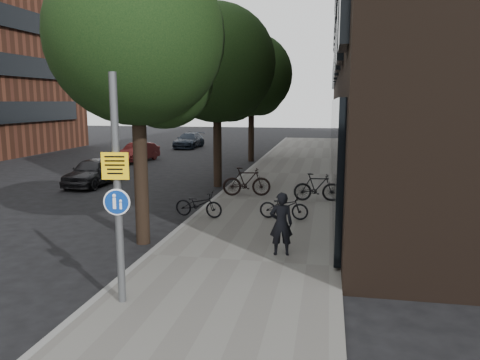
% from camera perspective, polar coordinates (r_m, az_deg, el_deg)
% --- Properties ---
extents(ground, '(120.00, 120.00, 0.00)m').
position_cam_1_polar(ground, '(8.01, -6.43, -18.15)').
color(ground, black).
rests_on(ground, ground).
extents(sidewalk, '(4.50, 60.00, 0.12)m').
position_cam_1_polar(sidewalk, '(17.26, 4.18, -2.67)').
color(sidewalk, '#5E5C57').
rests_on(sidewalk, ground).
extents(curb_edge, '(0.15, 60.00, 0.13)m').
position_cam_1_polar(curb_edge, '(17.65, -3.10, -2.37)').
color(curb_edge, slate).
rests_on(curb_edge, ground).
extents(building_right_dark_brick, '(12.00, 40.00, 18.00)m').
position_cam_1_polar(building_right_dark_brick, '(29.92, 24.20, 18.96)').
color(building_right_dark_brick, black).
rests_on(building_right_dark_brick, ground).
extents(street_tree_near, '(4.40, 4.40, 7.50)m').
position_cam_1_polar(street_tree_near, '(12.40, -11.95, 15.82)').
color(street_tree_near, black).
rests_on(street_tree_near, ground).
extents(street_tree_mid, '(5.00, 5.00, 7.80)m').
position_cam_1_polar(street_tree_mid, '(20.49, -2.55, 13.48)').
color(street_tree_mid, black).
rests_on(street_tree_mid, ground).
extents(street_tree_far, '(5.00, 5.00, 7.80)m').
position_cam_1_polar(street_tree_far, '(29.31, 1.59, 12.32)').
color(street_tree_far, black).
rests_on(street_tree_far, ground).
extents(signpost, '(0.47, 0.14, 4.09)m').
position_cam_1_polar(signpost, '(8.47, -14.70, -1.17)').
color(signpost, '#595B5E').
rests_on(signpost, sidewalk).
extents(pedestrian, '(0.61, 0.46, 1.51)m').
position_cam_1_polar(pedestrian, '(11.08, 5.04, -5.33)').
color(pedestrian, black).
rests_on(pedestrian, sidewalk).
extents(parked_bike_facade_near, '(1.55, 0.64, 0.80)m').
position_cam_1_polar(parked_bike_facade_near, '(14.50, 5.37, -3.21)').
color(parked_bike_facade_near, black).
rests_on(parked_bike_facade_near, sidewalk).
extents(parked_bike_facade_far, '(1.73, 0.68, 1.01)m').
position_cam_1_polar(parked_bike_facade_far, '(17.25, 9.37, -0.86)').
color(parked_bike_facade_far, black).
rests_on(parked_bike_facade_far, sidewalk).
extents(parked_bike_curb_near, '(1.60, 0.70, 0.81)m').
position_cam_1_polar(parked_bike_curb_near, '(14.75, -5.07, -2.95)').
color(parked_bike_curb_near, black).
rests_on(parked_bike_curb_near, sidewalk).
extents(parked_bike_curb_far, '(1.90, 0.83, 1.10)m').
position_cam_1_polar(parked_bike_curb_far, '(17.93, 0.82, -0.19)').
color(parked_bike_curb_far, black).
rests_on(parked_bike_curb_far, sidewalk).
extents(parked_car_near, '(1.48, 3.63, 1.23)m').
position_cam_1_polar(parked_car_near, '(21.83, -17.47, 0.98)').
color(parked_car_near, black).
rests_on(parked_car_near, ground).
extents(parked_car_mid, '(1.69, 3.65, 1.16)m').
position_cam_1_polar(parked_car_mid, '(29.87, -12.32, 3.34)').
color(parked_car_mid, maroon).
rests_on(parked_car_mid, ground).
extents(parked_car_far, '(1.78, 4.19, 1.21)m').
position_cam_1_polar(parked_car_far, '(37.92, -6.23, 4.83)').
color(parked_car_far, '#19212E').
rests_on(parked_car_far, ground).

